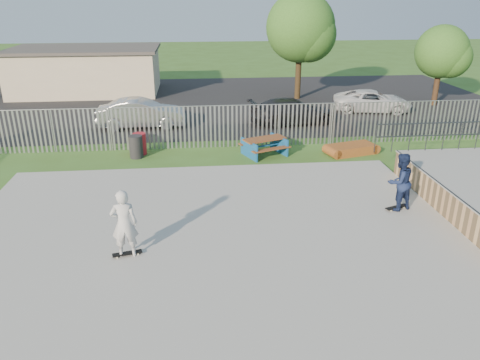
{
  "coord_description": "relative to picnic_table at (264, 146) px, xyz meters",
  "views": [
    {
      "loc": [
        -0.34,
        -12.24,
        6.87
      ],
      "look_at": [
        1.07,
        2.0,
        1.1
      ],
      "focal_mm": 35.0,
      "sensor_mm": 36.0,
      "label": 1
    }
  ],
  "objects": [
    {
      "name": "car_dark",
      "position": [
        2.32,
        5.16,
        0.31
      ],
      "size": [
        5.06,
        2.67,
        1.4
      ],
      "primitive_type": "imported",
      "rotation": [
        0.0,
        0.0,
        1.72
      ],
      "color": "black",
      "rests_on": "parking_lot"
    },
    {
      "name": "parking_lot",
      "position": [
        -2.74,
        11.37,
        -0.39
      ],
      "size": [
        40.0,
        18.0,
        0.02
      ],
      "primitive_type": "cube",
      "color": "black",
      "rests_on": "ground"
    },
    {
      "name": "car_silver",
      "position": [
        -5.93,
        5.22,
        0.39
      ],
      "size": [
        4.72,
        1.73,
        1.54
      ],
      "primitive_type": "imported",
      "rotation": [
        0.0,
        0.0,
        1.59
      ],
      "color": "#BCBDC1",
      "rests_on": "parking_lot"
    },
    {
      "name": "skater_navy",
      "position": [
        3.49,
        -6.36,
        0.72
      ],
      "size": [
        1.14,
        1.02,
        1.95
      ],
      "primitive_type": "imported",
      "rotation": [
        0.0,
        0.0,
        3.49
      ],
      "color": "#162246",
      "rests_on": "concrete_slab"
    },
    {
      "name": "picnic_table",
      "position": [
        0.0,
        0.0,
        0.0
      ],
      "size": [
        2.32,
        2.14,
        0.79
      ],
      "rotation": [
        0.0,
        0.0,
        0.39
      ],
      "color": "brown",
      "rests_on": "ground"
    },
    {
      "name": "building",
      "position": [
        -10.74,
        15.37,
        1.21
      ],
      "size": [
        10.4,
        6.4,
        3.2
      ],
      "color": "beige",
      "rests_on": "ground"
    },
    {
      "name": "ground",
      "position": [
        -2.74,
        -7.63,
        -0.4
      ],
      "size": [
        120.0,
        120.0,
        0.0
      ],
      "primitive_type": "plane",
      "color": "#3C6321",
      "rests_on": "ground"
    },
    {
      "name": "skateboard_b",
      "position": [
        -5.06,
        -8.48,
        -0.22
      ],
      "size": [
        0.82,
        0.38,
        0.08
      ],
      "rotation": [
        0.0,
        0.0,
        0.23
      ],
      "color": "black",
      "rests_on": "concrete_slab"
    },
    {
      "name": "car_white",
      "position": [
        7.8,
        7.52,
        0.26
      ],
      "size": [
        4.97,
        2.95,
        1.3
      ],
      "primitive_type": "imported",
      "rotation": [
        0.0,
        0.0,
        1.39
      ],
      "color": "white",
      "rests_on": "parking_lot"
    },
    {
      "name": "fence",
      "position": [
        -1.74,
        -3.04,
        0.6
      ],
      "size": [
        26.04,
        16.02,
        2.0
      ],
      "color": "gray",
      "rests_on": "ground"
    },
    {
      "name": "tree_right",
      "position": [
        12.46,
        8.83,
        2.98
      ],
      "size": [
        3.27,
        3.27,
        5.04
      ],
      "color": "#452E1B",
      "rests_on": "ground"
    },
    {
      "name": "skateboard_a",
      "position": [
        3.49,
        -6.36,
        -0.22
      ],
      "size": [
        0.82,
        0.46,
        0.08
      ],
      "rotation": [
        0.0,
        0.0,
        0.35
      ],
      "color": "black",
      "rests_on": "concrete_slab"
    },
    {
      "name": "tree_mid",
      "position": [
        4.04,
        11.71,
        4.29
      ],
      "size": [
        4.52,
        4.52,
        6.97
      ],
      "color": "#3C2C18",
      "rests_on": "ground"
    },
    {
      "name": "skater_white",
      "position": [
        -5.06,
        -8.48,
        0.72
      ],
      "size": [
        0.73,
        0.51,
        1.95
      ],
      "primitive_type": "imported",
      "rotation": [
        0.0,
        0.0,
        3.2
      ],
      "color": "silver",
      "rests_on": "concrete_slab"
    },
    {
      "name": "concrete_slab",
      "position": [
        -2.74,
        -7.63,
        -0.33
      ],
      "size": [
        15.0,
        12.0,
        0.15
      ],
      "primitive_type": "cube",
      "color": "#A4A49F",
      "rests_on": "ground"
    },
    {
      "name": "funbox",
      "position": [
        3.99,
        -0.18,
        -0.2
      ],
      "size": [
        2.27,
        1.55,
        0.41
      ],
      "rotation": [
        0.0,
        0.0,
        0.27
      ],
      "color": "brown",
      "rests_on": "ground"
    },
    {
      "name": "trash_bin_grey",
      "position": [
        -5.71,
        0.23,
        0.1
      ],
      "size": [
        0.6,
        0.6,
        1.0
      ],
      "primitive_type": "cylinder",
      "color": "#232325",
      "rests_on": "ground"
    },
    {
      "name": "trash_bin_red",
      "position": [
        -5.6,
        0.68,
        0.08
      ],
      "size": [
        0.59,
        0.59,
        0.98
      ],
      "primitive_type": "cylinder",
      "color": "maroon",
      "rests_on": "ground"
    }
  ]
}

